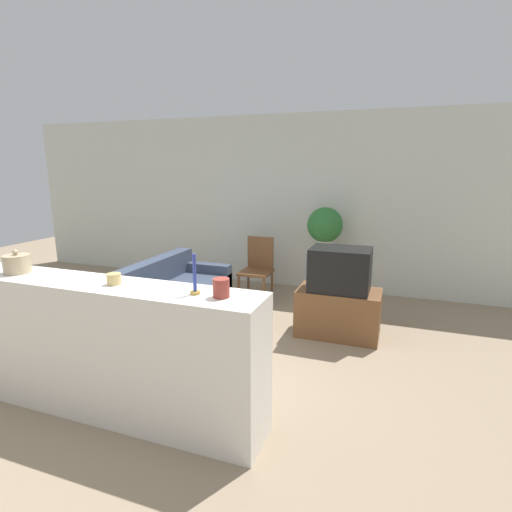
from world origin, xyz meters
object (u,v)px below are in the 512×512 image
at_px(television, 340,269).
at_px(wooden_chair, 258,266).
at_px(potted_plant, 325,226).
at_px(couch, 166,301).
at_px(decorative_bowl, 17,264).

xyz_separation_m(television, wooden_chair, (-1.32, 0.97, -0.30)).
distance_m(television, potted_plant, 1.43).
bearing_deg(couch, wooden_chair, 60.25).
distance_m(television, decorative_bowl, 3.13).
relative_size(couch, television, 3.01).
bearing_deg(decorative_bowl, couch, 82.75).
relative_size(couch, decorative_bowl, 9.81).
relative_size(wooden_chair, potted_plant, 1.49).
distance_m(couch, decorative_bowl, 1.98).
height_order(potted_plant, decorative_bowl, potted_plant).
height_order(wooden_chair, decorative_bowl, decorative_bowl).
bearing_deg(wooden_chair, television, -36.18).
bearing_deg(decorative_bowl, television, 42.53).
bearing_deg(couch, television, 9.16).
distance_m(couch, wooden_chair, 1.52).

